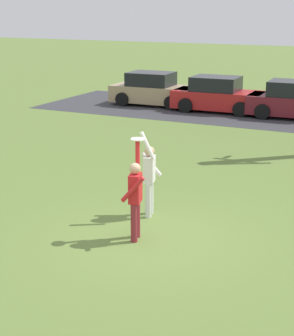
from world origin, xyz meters
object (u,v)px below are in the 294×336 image
object	(u,v)px
person_catcher	(135,195)
frisbee_disc	(138,139)
parked_car_tan	(153,90)
parked_car_red	(218,96)
person_defender	(149,175)

from	to	relation	value
person_catcher	frisbee_disc	xyz separation A→B (m)	(-0.05, 0.22, 1.11)
parked_car_tan	parked_car_red	bearing A→B (deg)	-6.47
person_catcher	frisbee_disc	distance (m)	1.13
frisbee_disc	parked_car_red	world-z (taller)	frisbee_disc
frisbee_disc	person_defender	bearing A→B (deg)	103.91
person_defender	parked_car_red	distance (m)	13.75
person_catcher	parked_car_tan	bearing A→B (deg)	10.09
parked_car_red	parked_car_tan	bearing A→B (deg)	173.53
person_defender	parked_car_tan	xyz separation A→B (m)	(-6.37, 13.69, -0.25)
parked_car_red	person_catcher	bearing A→B (deg)	-79.42
parked_car_tan	frisbee_disc	bearing A→B (deg)	-67.86
person_defender	frisbee_disc	size ratio (longest dim) A/B	7.33
person_catcher	person_defender	world-z (taller)	person_catcher
frisbee_disc	parked_car_tan	bearing A→B (deg)	114.14
person_catcher	frisbee_disc	size ratio (longest dim) A/B	7.47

